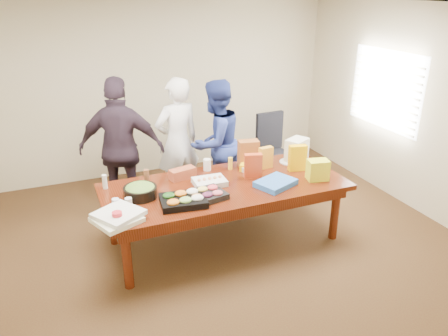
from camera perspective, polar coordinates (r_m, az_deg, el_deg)
name	(u,v)px	position (r m, az deg, el deg)	size (l,w,h in m)	color
floor	(225,241)	(5.41, 0.10, -9.46)	(5.50, 5.00, 0.02)	#47301E
ceiling	(225,3)	(4.58, 0.13, 20.67)	(5.50, 5.00, 0.02)	white
wall_back	(165,89)	(7.12, -7.73, 10.20)	(5.50, 0.04, 2.70)	beige
wall_front	(380,255)	(2.90, 19.73, -10.61)	(5.50, 0.04, 2.70)	beige
wall_right	(417,110)	(6.36, 23.83, 6.95)	(0.04, 5.00, 2.70)	beige
window_panel	(385,90)	(6.72, 20.26, 9.58)	(0.03, 1.40, 1.10)	white
window_blinds	(383,90)	(6.70, 20.00, 9.56)	(0.04, 1.36, 1.00)	beige
conference_table	(225,213)	(5.22, 0.11, -5.89)	(2.80, 1.20, 0.75)	#4C1C0F
office_chair	(275,153)	(6.63, 6.70, 1.92)	(0.54, 0.54, 1.07)	black
person_center	(178,142)	(6.02, -6.07, 3.38)	(0.65, 0.43, 1.78)	white
person_right	(216,143)	(6.01, -1.08, 3.28)	(0.85, 0.66, 1.74)	navy
person_left	(122,149)	(5.76, -13.21, 2.41)	(1.09, 0.46, 1.87)	#2D202C
veggie_tray	(183,201)	(4.62, -5.35, -4.28)	(0.47, 0.37, 0.07)	black
fruit_tray	(205,196)	(4.72, -2.49, -3.62)	(0.42, 0.33, 0.06)	black
sheet_cake	(210,182)	(5.04, -1.89, -1.82)	(0.37, 0.28, 0.06)	white
salad_bowl	(140,192)	(4.82, -10.86, -3.10)	(0.37, 0.37, 0.12)	black
chip_bag_blue	(276,183)	(5.04, 6.75, -1.96)	(0.43, 0.32, 0.06)	blue
chip_bag_red	(253,166)	(5.18, 3.82, 0.27)	(0.21, 0.08, 0.30)	#C13C17
chip_bag_yellow	(297,158)	(5.45, 9.57, 1.31)	(0.22, 0.09, 0.32)	#FFBD00
chip_bag_orange	(266,158)	(5.48, 5.47, 1.36)	(0.18, 0.08, 0.27)	gold
mayo_jar	(207,165)	(5.41, -2.21, 0.44)	(0.09, 0.09, 0.15)	white
mustard_bottle	(230,163)	(5.43, 0.83, 0.60)	(0.05, 0.05, 0.16)	yellow
dressing_bottle	(147,178)	(5.07, -10.07, -1.24)	(0.06, 0.06, 0.19)	brown
ranch_bottle	(105,182)	(5.10, -15.30, -1.74)	(0.06, 0.06, 0.17)	silver
banana_bunch	(250,167)	(5.42, 3.38, 0.08)	(0.24, 0.14, 0.08)	#FFC503
bread_loaf	(183,173)	(5.20, -5.43, -0.71)	(0.31, 0.14, 0.13)	#9F4729
kraft_bag	(248,153)	(5.53, 3.20, 1.96)	(0.25, 0.15, 0.33)	#944F22
red_cup	(117,218)	(4.33, -13.74, -6.38)	(0.10, 0.10, 0.13)	red
clear_cup_a	(129,203)	(4.63, -12.33, -4.44)	(0.07, 0.07, 0.10)	silver
clear_cup_b	(116,203)	(4.65, -13.95, -4.51)	(0.08, 0.08, 0.10)	silver
pizza_box_lower	(117,219)	(4.40, -13.80, -6.54)	(0.40, 0.40, 0.05)	white
pizza_box_upper	(119,214)	(4.40, -13.59, -5.84)	(0.40, 0.40, 0.05)	silver
plate_a	(290,162)	(5.73, 8.55, 0.79)	(0.26, 0.26, 0.02)	silver
plate_b	(256,166)	(5.55, 4.17, 0.26)	(0.23, 0.23, 0.01)	white
dip_bowl_a	(247,169)	(5.40, 3.07, -0.13)	(0.15, 0.15, 0.06)	silver
dip_bowl_b	(178,173)	(5.31, -6.03, -0.66)	(0.14, 0.14, 0.06)	white
grocery_bag_white	(297,150)	(5.73, 9.47, 2.29)	(0.29, 0.20, 0.31)	white
grocery_bag_yellow	(318,170)	(5.25, 12.14, -0.24)	(0.24, 0.17, 0.24)	yellow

